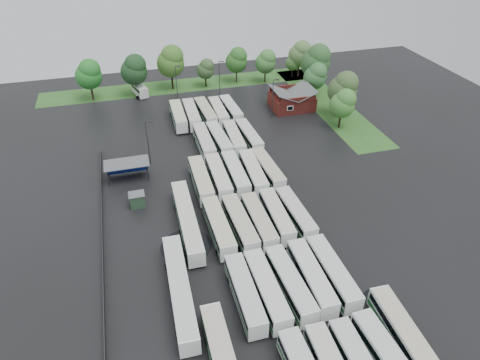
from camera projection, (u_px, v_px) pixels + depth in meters
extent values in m
plane|color=black|center=(248.00, 236.00, 67.83)|extent=(160.00, 160.00, 0.00)
cube|color=maroon|center=(292.00, 102.00, 106.19)|extent=(10.00, 8.00, 3.40)
cube|color=#4C4F51|center=(283.00, 93.00, 104.16)|extent=(5.07, 8.60, 2.19)
cube|color=#4C4F51|center=(302.00, 91.00, 105.27)|extent=(5.07, 8.60, 2.19)
cube|color=maroon|center=(298.00, 100.00, 101.77)|extent=(9.00, 0.20, 1.20)
cube|color=silver|center=(290.00, 108.00, 102.36)|extent=(1.60, 0.12, 1.20)
cylinder|color=#2D2D30|center=(108.00, 179.00, 78.12)|extent=(0.16, 0.16, 3.40)
cylinder|color=#2D2D30|center=(148.00, 173.00, 79.72)|extent=(0.16, 0.16, 3.40)
cylinder|color=#2D2D30|center=(108.00, 170.00, 80.66)|extent=(0.16, 0.16, 3.40)
cylinder|color=#2D2D30|center=(146.00, 164.00, 82.26)|extent=(0.16, 0.16, 3.40)
cube|color=#4C4F51|center=(126.00, 163.00, 79.17)|extent=(8.20, 4.20, 0.15)
cube|color=navy|center=(127.00, 166.00, 81.75)|extent=(7.60, 0.08, 2.60)
cube|color=#223C26|center=(137.00, 200.00, 73.52)|extent=(2.50, 2.00, 2.50)
cube|color=#4C4F51|center=(136.00, 194.00, 72.78)|extent=(2.70, 2.20, 0.12)
cube|color=#2A5B1F|center=(189.00, 85.00, 119.72)|extent=(80.00, 10.00, 0.01)
cube|color=#2A5B1F|center=(328.00, 103.00, 109.38)|extent=(10.00, 50.00, 0.01)
cube|color=#2D2D30|center=(102.00, 226.00, 68.90)|extent=(0.10, 50.00, 1.20)
cylinder|color=black|center=(294.00, 359.00, 49.65)|extent=(2.60, 0.98, 0.98)
cylinder|color=black|center=(318.00, 353.00, 50.27)|extent=(2.55, 0.96, 0.96)
cylinder|color=black|center=(343.00, 348.00, 50.89)|extent=(2.54, 0.96, 0.96)
cube|color=black|center=(390.00, 359.00, 47.46)|extent=(3.20, 12.06, 0.91)
cube|color=#BABABA|center=(392.00, 354.00, 46.95)|extent=(3.04, 12.18, 0.12)
cylinder|color=black|center=(369.00, 340.00, 51.76)|extent=(2.65, 1.00, 1.00)
cube|color=white|center=(245.00, 294.00, 55.83)|extent=(2.65, 12.29, 2.81)
cube|color=black|center=(245.00, 291.00, 55.51)|extent=(2.70, 11.80, 0.90)
cube|color=#2B5436|center=(245.00, 297.00, 56.18)|extent=(2.69, 12.04, 0.62)
cube|color=#B6B6B6|center=(245.00, 286.00, 55.00)|extent=(2.54, 11.92, 0.12)
cylinder|color=black|center=(253.00, 325.00, 53.50)|extent=(2.61, 0.98, 0.98)
cylinder|color=black|center=(237.00, 279.00, 59.74)|extent=(2.61, 0.98, 0.98)
cube|color=white|center=(267.00, 289.00, 56.37)|extent=(2.76, 12.56, 2.87)
cube|color=black|center=(267.00, 287.00, 56.04)|extent=(2.82, 12.06, 0.92)
cube|color=#205F2C|center=(266.00, 293.00, 56.72)|extent=(2.81, 12.31, 0.63)
cube|color=silver|center=(267.00, 282.00, 55.53)|extent=(2.65, 12.18, 0.13)
cylinder|color=black|center=(276.00, 321.00, 54.00)|extent=(2.66, 1.00, 1.00)
cylinder|color=black|center=(257.00, 275.00, 60.36)|extent=(2.66, 1.00, 1.00)
cube|color=white|center=(290.00, 284.00, 57.18)|extent=(3.12, 12.50, 2.84)
cube|color=black|center=(290.00, 281.00, 56.85)|extent=(3.16, 12.01, 0.91)
cube|color=#2A5A37|center=(290.00, 287.00, 57.53)|extent=(3.16, 12.25, 0.63)
cube|color=beige|center=(291.00, 276.00, 56.34)|extent=(3.00, 12.12, 0.12)
cylinder|color=black|center=(300.00, 314.00, 54.83)|extent=(2.63, 0.99, 0.99)
cylinder|color=black|center=(279.00, 270.00, 61.13)|extent=(2.63, 0.99, 0.99)
cube|color=white|center=(311.00, 277.00, 58.17)|extent=(2.83, 12.51, 2.86)
cube|color=black|center=(312.00, 274.00, 57.85)|extent=(2.88, 12.01, 0.91)
cube|color=#2C5739|center=(311.00, 280.00, 58.53)|extent=(2.88, 12.26, 0.63)
cube|color=silver|center=(312.00, 269.00, 57.34)|extent=(2.72, 12.13, 0.12)
cylinder|color=black|center=(322.00, 307.00, 55.82)|extent=(2.65, 1.00, 1.00)
cylinder|color=black|center=(299.00, 264.00, 62.15)|extent=(2.65, 1.00, 1.00)
cube|color=white|center=(332.00, 272.00, 58.85)|extent=(2.71, 12.58, 2.88)
cube|color=black|center=(333.00, 269.00, 58.53)|extent=(2.77, 12.08, 0.92)
cube|color=#2D5D36|center=(332.00, 276.00, 59.21)|extent=(2.76, 12.33, 0.63)
cube|color=silver|center=(334.00, 265.00, 58.01)|extent=(2.60, 12.20, 0.13)
cylinder|color=black|center=(344.00, 302.00, 56.48)|extent=(2.67, 1.00, 1.00)
cylinder|color=black|center=(319.00, 260.00, 62.86)|extent=(2.67, 1.00, 1.00)
cube|color=white|center=(218.00, 227.00, 66.74)|extent=(2.81, 12.56, 2.87)
cube|color=black|center=(218.00, 224.00, 66.42)|extent=(2.86, 12.06, 0.92)
cube|color=#275331|center=(219.00, 230.00, 67.10)|extent=(2.85, 12.31, 0.63)
cube|color=#BCB69B|center=(218.00, 220.00, 65.90)|extent=(2.70, 12.18, 0.13)
cylinder|color=black|center=(225.00, 251.00, 64.37)|extent=(2.66, 1.00, 1.00)
cylinder|color=black|center=(213.00, 218.00, 70.73)|extent=(2.66, 1.00, 1.00)
cube|color=white|center=(240.00, 224.00, 67.36)|extent=(2.99, 12.49, 2.84)
cube|color=black|center=(240.00, 221.00, 67.03)|extent=(3.04, 12.00, 0.91)
cube|color=#2A5635|center=(240.00, 227.00, 67.71)|extent=(3.04, 12.24, 0.63)
cube|color=#ADA993|center=(240.00, 217.00, 66.52)|extent=(2.88, 12.12, 0.12)
cylinder|color=black|center=(247.00, 247.00, 65.01)|extent=(2.64, 0.99, 0.99)
cylinder|color=black|center=(233.00, 216.00, 71.31)|extent=(2.64, 0.99, 0.99)
cube|color=white|center=(259.00, 221.00, 67.97)|extent=(2.61, 12.09, 2.77)
cube|color=black|center=(259.00, 219.00, 67.65)|extent=(2.66, 11.61, 0.89)
cube|color=#21532E|center=(259.00, 224.00, 68.31)|extent=(2.66, 11.85, 0.61)
cube|color=#ACA591|center=(259.00, 214.00, 67.16)|extent=(2.50, 11.73, 0.12)
cylinder|color=black|center=(266.00, 244.00, 65.68)|extent=(2.57, 0.97, 0.97)
cylinder|color=black|center=(252.00, 213.00, 71.82)|extent=(2.57, 0.97, 0.97)
cube|color=white|center=(276.00, 216.00, 69.12)|extent=(2.78, 12.02, 2.74)
cube|color=black|center=(277.00, 213.00, 68.81)|extent=(2.83, 11.55, 0.88)
cube|color=#215B2D|center=(276.00, 219.00, 69.47)|extent=(2.82, 11.79, 0.60)
cube|color=beige|center=(277.00, 209.00, 68.32)|extent=(2.67, 11.66, 0.12)
cylinder|color=black|center=(284.00, 238.00, 66.86)|extent=(2.54, 0.96, 0.96)
cylinder|color=black|center=(269.00, 208.00, 72.94)|extent=(2.54, 0.96, 0.96)
cube|color=white|center=(295.00, 214.00, 69.65)|extent=(2.88, 11.91, 2.71)
cube|color=black|center=(296.00, 211.00, 69.34)|extent=(2.92, 11.44, 0.87)
cube|color=#256332|center=(295.00, 216.00, 69.99)|extent=(2.92, 11.68, 0.60)
cube|color=#B7B5AF|center=(296.00, 207.00, 68.86)|extent=(2.77, 11.55, 0.12)
cylinder|color=black|center=(304.00, 235.00, 67.41)|extent=(2.51, 0.95, 0.95)
cylinder|color=black|center=(287.00, 206.00, 73.42)|extent=(2.51, 0.95, 0.95)
cube|color=white|center=(201.00, 180.00, 77.42)|extent=(2.78, 12.59, 2.88)
cube|color=black|center=(201.00, 177.00, 77.09)|extent=(2.83, 12.09, 0.92)
cube|color=#2A5634|center=(201.00, 183.00, 77.78)|extent=(2.83, 12.34, 0.63)
cube|color=#BAB497|center=(201.00, 173.00, 76.57)|extent=(2.67, 12.21, 0.13)
cylinder|color=black|center=(206.00, 199.00, 75.04)|extent=(2.67, 1.00, 1.00)
cylinder|color=black|center=(197.00, 175.00, 81.42)|extent=(2.67, 1.00, 1.00)
cube|color=white|center=(219.00, 177.00, 78.23)|extent=(2.80, 12.56, 2.87)
cube|color=black|center=(218.00, 174.00, 77.90)|extent=(2.85, 12.06, 0.92)
cube|color=#2B5737|center=(219.00, 180.00, 78.59)|extent=(2.84, 12.31, 0.63)
cube|color=beige|center=(218.00, 170.00, 77.39)|extent=(2.69, 12.18, 0.13)
cylinder|color=black|center=(224.00, 196.00, 75.86)|extent=(2.66, 1.00, 1.00)
cylinder|color=black|center=(214.00, 172.00, 82.22)|extent=(2.66, 1.00, 1.00)
cube|color=white|center=(236.00, 174.00, 79.12)|extent=(2.73, 12.43, 2.84)
cube|color=black|center=(236.00, 171.00, 78.80)|extent=(2.79, 11.94, 0.91)
cube|color=#1B592E|center=(236.00, 177.00, 79.48)|extent=(2.78, 12.19, 0.63)
cube|color=silver|center=(235.00, 167.00, 78.29)|extent=(2.63, 12.06, 0.12)
cylinder|color=black|center=(241.00, 192.00, 76.78)|extent=(2.64, 0.99, 0.99)
cylinder|color=black|center=(230.00, 169.00, 83.08)|extent=(2.64, 0.99, 0.99)
cube|color=white|center=(253.00, 173.00, 79.45)|extent=(3.12, 12.59, 2.86)
cube|color=black|center=(253.00, 170.00, 79.13)|extent=(3.16, 12.09, 0.92)
cube|color=#1D512D|center=(253.00, 175.00, 79.81)|extent=(3.16, 12.34, 0.63)
cube|color=beige|center=(253.00, 166.00, 78.62)|extent=(3.00, 12.21, 0.12)
cylinder|color=black|center=(259.00, 191.00, 77.09)|extent=(2.65, 1.00, 1.00)
cylinder|color=black|center=(247.00, 168.00, 83.44)|extent=(2.65, 1.00, 1.00)
cube|color=white|center=(267.00, 169.00, 80.50)|extent=(3.14, 12.26, 2.78)
cube|color=black|center=(268.00, 167.00, 80.18)|extent=(3.17, 11.77, 0.89)
cube|color=#285B34|center=(267.00, 172.00, 80.84)|extent=(3.18, 12.02, 0.61)
cube|color=#ACA790|center=(268.00, 163.00, 79.68)|extent=(3.02, 11.89, 0.12)
cylinder|color=black|center=(274.00, 187.00, 78.20)|extent=(2.58, 0.97, 0.97)
cylinder|color=black|center=(261.00, 165.00, 84.37)|extent=(2.58, 0.97, 0.97)
cube|color=white|center=(204.00, 142.00, 89.10)|extent=(2.62, 12.46, 2.85)
cube|color=black|center=(204.00, 139.00, 88.78)|extent=(2.68, 11.96, 0.91)
cube|color=#2C633D|center=(204.00, 144.00, 89.46)|extent=(2.67, 12.21, 0.63)
cube|color=#B4B1A8|center=(204.00, 135.00, 88.26)|extent=(2.52, 12.08, 0.12)
cylinder|color=black|center=(208.00, 157.00, 86.75)|extent=(2.65, 1.00, 1.00)
cylinder|color=black|center=(201.00, 139.00, 93.07)|extent=(2.65, 1.00, 1.00)
cube|color=white|center=(219.00, 140.00, 89.86)|extent=(3.17, 12.40, 2.82)
cube|color=black|center=(219.00, 137.00, 89.54)|extent=(3.21, 11.92, 0.90)
cube|color=#2A6038|center=(219.00, 142.00, 90.21)|extent=(3.21, 12.16, 0.62)
cube|color=#B9B8B4|center=(219.00, 134.00, 89.03)|extent=(3.05, 12.03, 0.12)
cylinder|color=black|center=(224.00, 155.00, 87.53)|extent=(2.61, 0.98, 0.98)
cylinder|color=black|center=(215.00, 137.00, 93.77)|extent=(2.61, 0.98, 0.98)
cube|color=white|center=(234.00, 138.00, 90.37)|extent=(2.96, 12.23, 2.78)
cube|color=black|center=(234.00, 136.00, 90.05)|extent=(3.01, 11.75, 0.89)
cube|color=#1B5128|center=(234.00, 141.00, 90.71)|extent=(3.01, 11.99, 0.61)
cube|color=beige|center=(234.00, 132.00, 89.55)|extent=(2.85, 11.86, 0.12)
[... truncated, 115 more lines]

